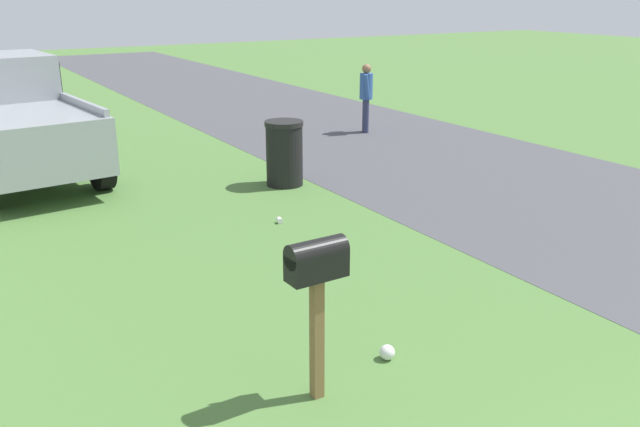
{
  "coord_description": "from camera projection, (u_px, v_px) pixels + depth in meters",
  "views": [
    {
      "loc": [
        -0.23,
        3.85,
        3.18
      ],
      "look_at": [
        5.77,
        0.24,
        0.84
      ],
      "focal_mm": 37.73,
      "sensor_mm": 36.0,
      "label": 1
    }
  ],
  "objects": [
    {
      "name": "road_asphalt",
      "position": [
        587.0,
        209.0,
        10.24
      ],
      "size": [
        60.0,
        5.71,
        0.01
      ],
      "primitive_type": "cube",
      "color": "#47474C",
      "rests_on": "ground"
    },
    {
      "name": "mailbox",
      "position": [
        317.0,
        273.0,
        5.19
      ],
      "size": [
        0.23,
        0.49,
        1.38
      ],
      "rotation": [
        0.0,
        0.0,
        0.03
      ],
      "color": "brown",
      "rests_on": "ground"
    },
    {
      "name": "pickup_truck",
      "position": [
        7.0,
        114.0,
        11.8
      ],
      "size": [
        5.28,
        2.55,
        2.09
      ],
      "rotation": [
        0.0,
        0.0,
        0.1
      ],
      "color": "#93999E",
      "rests_on": "ground"
    },
    {
      "name": "trash_bin",
      "position": [
        284.0,
        153.0,
        11.35
      ],
      "size": [
        0.65,
        0.65,
        1.1
      ],
      "color": "black",
      "rests_on": "ground"
    },
    {
      "name": "pedestrian",
      "position": [
        366.0,
        94.0,
        15.45
      ],
      "size": [
        0.44,
        0.37,
        1.57
      ],
      "rotation": [
        0.0,
        0.0,
        4.18
      ],
      "color": "#2D3351",
      "rests_on": "ground"
    },
    {
      "name": "litter_cup_midfield_a",
      "position": [
        279.0,
        220.0,
        9.62
      ],
      "size": [
        0.12,
        0.1,
        0.08
      ],
      "primitive_type": "cylinder",
      "rotation": [
        0.0,
        1.57,
        2.9
      ],
      "color": "white",
      "rests_on": "ground"
    },
    {
      "name": "litter_bag_by_mailbox",
      "position": [
        387.0,
        352.0,
        6.07
      ],
      "size": [
        0.14,
        0.14,
        0.14
      ],
      "primitive_type": "sphere",
      "color": "silver",
      "rests_on": "ground"
    }
  ]
}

